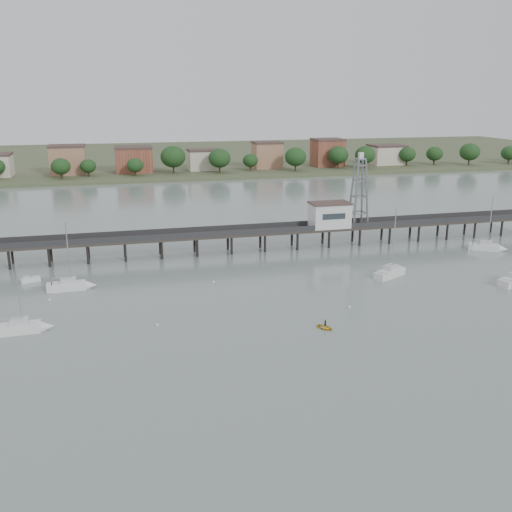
# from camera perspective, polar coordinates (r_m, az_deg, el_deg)

# --- Properties ---
(ground_plane) EXTENTS (500.00, 500.00, 0.00)m
(ground_plane) POSITION_cam_1_polar(r_m,az_deg,el_deg) (62.03, 5.73, -14.23)
(ground_plane) COLOR gray
(ground_plane) RESTS_ON ground
(pier) EXTENTS (150.00, 5.00, 5.50)m
(pier) POSITION_cam_1_polar(r_m,az_deg,el_deg) (115.16, -4.36, 2.12)
(pier) COLOR #2D2823
(pier) RESTS_ON ground
(pier_building) EXTENTS (8.40, 5.40, 5.30)m
(pier_building) POSITION_cam_1_polar(r_m,az_deg,el_deg) (121.18, 7.36, 4.12)
(pier_building) COLOR silver
(pier_building) RESTS_ON ground
(lattice_tower) EXTENTS (3.20, 3.20, 15.50)m
(lattice_tower) POSITION_cam_1_polar(r_m,az_deg,el_deg) (122.89, 10.28, 6.26)
(lattice_tower) COLOR slate
(lattice_tower) RESTS_ON ground
(sailboat_a) EXTENTS (7.16, 2.38, 11.81)m
(sailboat_a) POSITION_cam_1_polar(r_m,az_deg,el_deg) (83.64, -21.83, -6.64)
(sailboat_a) COLOR white
(sailboat_a) RESTS_ON ground
(sailboat_e) EXTENTS (7.00, 5.34, 11.63)m
(sailboat_e) POSITION_cam_1_polar(r_m,az_deg,el_deg) (127.16, 22.41, 0.80)
(sailboat_e) COLOR white
(sailboat_e) RESTS_ON ground
(sailboat_b) EXTENTS (7.24, 2.33, 11.97)m
(sailboat_b) POSITION_cam_1_polar(r_m,az_deg,el_deg) (98.76, -17.61, -2.83)
(sailboat_b) COLOR white
(sailboat_b) RESTS_ON ground
(sailboat_c) EXTENTS (8.00, 5.81, 13.04)m
(sailboat_c) POSITION_cam_1_polar(r_m,az_deg,el_deg) (104.56, 13.68, -1.51)
(sailboat_c) COLOR white
(sailboat_c) RESTS_ON ground
(white_tender) EXTENTS (3.43, 2.36, 1.23)m
(white_tender) POSITION_cam_1_polar(r_m,az_deg,el_deg) (105.35, -21.68, -2.22)
(white_tender) COLOR white
(white_tender) RESTS_ON ground
(yellow_dinghy) EXTENTS (1.77, 1.38, 2.48)m
(yellow_dinghy) POSITION_cam_1_polar(r_m,az_deg,el_deg) (79.58, 6.92, -7.21)
(yellow_dinghy) COLOR #EDB114
(yellow_dinghy) RESTS_ON ground
(dinghy_occupant) EXTENTS (0.41, 1.07, 0.26)m
(dinghy_occupant) POSITION_cam_1_polar(r_m,az_deg,el_deg) (79.58, 6.92, -7.21)
(dinghy_occupant) COLOR black
(dinghy_occupant) RESTS_ON ground
(mooring_buoys) EXTENTS (78.05, 19.65, 0.39)m
(mooring_buoys) POSITION_cam_1_polar(r_m,az_deg,el_deg) (89.12, 0.97, -4.47)
(mooring_buoys) COLOR beige
(mooring_buoys) RESTS_ON ground
(far_shore) EXTENTS (500.00, 170.00, 10.40)m
(far_shore) POSITION_cam_1_polar(r_m,az_deg,el_deg) (292.05, -10.51, 9.66)
(far_shore) COLOR #475133
(far_shore) RESTS_ON ground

